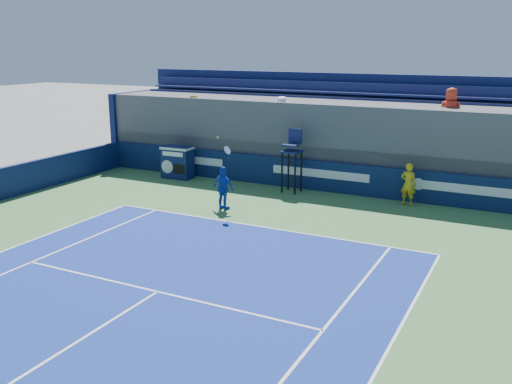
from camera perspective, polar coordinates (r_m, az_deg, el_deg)
The scene contains 6 objects.
ball_person at distance 21.04m, azimuth 14.99°, elevation 0.75°, with size 0.57×0.37×1.56m, color gold.
back_hoarding at distance 22.58m, azimuth 6.46°, elevation 1.60°, with size 20.40×0.21×1.20m.
match_clock at distance 24.78m, azimuth -7.87°, elevation 3.06°, with size 1.34×0.77×1.40m.
umpire_chair at distance 22.09m, azimuth 3.65°, elevation 3.84°, with size 0.73×0.73×2.48m.
tennis_player at distance 19.85m, azimuth -3.27°, elevation 0.41°, with size 0.96×0.59×2.57m.
stadium_seating at distance 24.24m, azimuth 8.25°, elevation 5.42°, with size 21.00×4.05×4.40m.
Camera 1 is at (7.64, -3.54, 5.65)m, focal length 40.00 mm.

